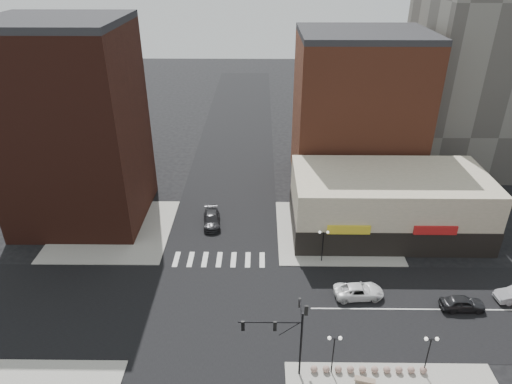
{
  "coord_description": "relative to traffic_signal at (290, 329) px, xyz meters",
  "views": [
    {
      "loc": [
        4.78,
        -35.64,
        32.62
      ],
      "look_at": [
        4.31,
        4.74,
        11.0
      ],
      "focal_mm": 32.0,
      "sensor_mm": 36.0,
      "label": 1
    }
  ],
  "objects": [
    {
      "name": "street_lamp_se_b",
      "position": [
        11.76,
        -0.17,
        -1.67
      ],
      "size": [
        1.22,
        0.32,
        4.16
      ],
      "color": "black",
      "rests_on": "sidewalk_se"
    },
    {
      "name": "sidewalk_ne",
      "position": [
        7.26,
        22.33,
        -4.9
      ],
      "size": [
        15.0,
        15.0,
        0.12
      ],
      "primitive_type": "cube",
      "color": "gray",
      "rests_on": "ground"
    },
    {
      "name": "sidewalk_nw",
      "position": [
        -21.74,
        22.33,
        -4.9
      ],
      "size": [
        15.0,
        15.0,
        0.12
      ],
      "primitive_type": "cube",
      "color": "gray",
      "rests_on": "ground"
    },
    {
      "name": "building_nw",
      "position": [
        -26.24,
        26.33,
        7.54
      ],
      "size": [
        16.0,
        15.0,
        25.0
      ],
      "primitive_type": "cube",
      "color": "#3C1B13",
      "rests_on": "ground"
    },
    {
      "name": "bollard_row",
      "position": [
        6.99,
        -0.17,
        -4.53
      ],
      "size": [
        10.07,
        0.62,
        0.62
      ],
      "color": "#896A5F",
      "rests_on": "sidewalk_se"
    },
    {
      "name": "street_lamp_se_a",
      "position": [
        3.76,
        -0.17,
        -1.67
      ],
      "size": [
        1.22,
        0.32,
        4.16
      ],
      "color": "black",
      "rests_on": "sidewalk_se"
    },
    {
      "name": "road_ns",
      "position": [
        -7.24,
        7.83,
        -4.95
      ],
      "size": [
        14.0,
        200.0,
        0.02
      ],
      "primitive_type": "cube",
      "color": "black",
      "rests_on": "ground"
    },
    {
      "name": "dark_sedan_east",
      "position": [
        18.16,
        7.97,
        -4.2
      ],
      "size": [
        4.48,
        1.85,
        1.52
      ],
      "primitive_type": "imported",
      "rotation": [
        0.0,
        0.0,
        1.58
      ],
      "color": "black",
      "rests_on": "ground"
    },
    {
      "name": "ground",
      "position": [
        -7.24,
        7.83,
        -4.96
      ],
      "size": [
        240.0,
        240.0,
        0.0
      ],
      "primitive_type": "plane",
      "color": "black",
      "rests_on": "ground"
    },
    {
      "name": "building_ne_row",
      "position": [
        13.76,
        22.83,
        -1.66
      ],
      "size": [
        24.2,
        12.2,
        8.0
      ],
      "color": "beige",
      "rests_on": "ground"
    },
    {
      "name": "stone_bench",
      "position": [
        6.45,
        -1.28,
        -4.62
      ],
      "size": [
        1.83,
        0.94,
        0.41
      ],
      "rotation": [
        0.0,
        0.0,
        -0.24
      ],
      "color": "#846F5B",
      "rests_on": "sidewalk_se"
    },
    {
      "name": "building_ne_midrise",
      "position": [
        11.76,
        37.33,
        6.04
      ],
      "size": [
        18.0,
        15.0,
        22.0
      ],
      "primitive_type": "cube",
      "color": "brown",
      "rests_on": "ground"
    },
    {
      "name": "dark_sedan_north",
      "position": [
        -8.95,
        23.86,
        -4.19
      ],
      "size": [
        2.74,
        5.56,
        1.55
      ],
      "primitive_type": "imported",
      "rotation": [
        0.0,
        0.0,
        0.11
      ],
      "color": "black",
      "rests_on": "ground"
    },
    {
      "name": "road_ew",
      "position": [
        -7.24,
        7.83,
        -4.95
      ],
      "size": [
        200.0,
        14.0,
        0.02
      ],
      "primitive_type": "cube",
      "color": "black",
      "rests_on": "ground"
    },
    {
      "name": "white_suv",
      "position": [
        7.96,
        9.75,
        -4.24
      ],
      "size": [
        5.4,
        2.84,
        1.45
      ],
      "primitive_type": "imported",
      "rotation": [
        0.0,
        0.0,
        1.66
      ],
      "color": "white",
      "rests_on": "ground"
    },
    {
      "name": "traffic_signal",
      "position": [
        0.0,
        0.0,
        0.0
      ],
      "size": [
        5.59,
        3.09,
        7.77
      ],
      "color": "black",
      "rests_on": "ground"
    },
    {
      "name": "building_nw_low",
      "position": [
        -39.24,
        41.83,
        1.04
      ],
      "size": [
        20.0,
        18.0,
        12.0
      ],
      "primitive_type": "cube",
      "color": "#3C1B13",
      "rests_on": "ground"
    },
    {
      "name": "street_lamp_ne",
      "position": [
        4.76,
        15.83,
        -1.67
      ],
      "size": [
        1.22,
        0.32,
        4.16
      ],
      "color": "black",
      "rests_on": "sidewalk_ne"
    }
  ]
}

